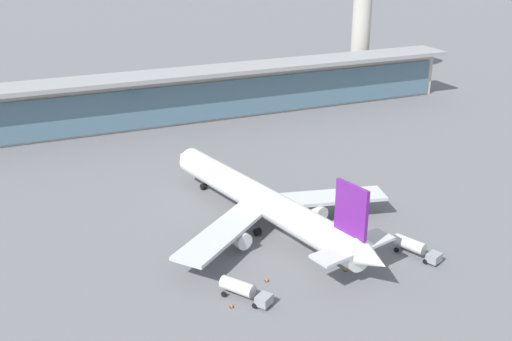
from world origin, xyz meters
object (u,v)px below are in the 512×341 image
service_truck_under_wing_grey (347,217)px  safety_cone_charlie (232,305)px  service_truck_near_nose_grey (243,290)px  safety_cone_bravo (345,269)px  service_truck_mid_apron_grey (415,247)px  safety_cone_alpha (267,280)px  airliner_on_stand (266,202)px  safety_cone_delta (262,291)px

service_truck_under_wing_grey → safety_cone_charlie: size_ratio=4.75×
service_truck_near_nose_grey → safety_cone_bravo: 18.90m
service_truck_mid_apron_grey → safety_cone_alpha: bearing=174.2°
safety_cone_bravo → airliner_on_stand: bearing=106.8°
service_truck_under_wing_grey → safety_cone_alpha: size_ratio=4.75×
service_truck_mid_apron_grey → safety_cone_bravo: bearing=177.8°
service_truck_near_nose_grey → airliner_on_stand: bearing=57.9°
service_truck_near_nose_grey → safety_cone_alpha: 6.43m
airliner_on_stand → service_truck_mid_apron_grey: bearing=-45.8°
service_truck_near_nose_grey → safety_cone_delta: size_ratio=11.94×
airliner_on_stand → safety_cone_delta: (-9.54, -20.27, -4.91)m
safety_cone_alpha → safety_cone_delta: bearing=-125.9°
service_truck_mid_apron_grey → service_truck_under_wing_grey: bearing=103.4°
service_truck_near_nose_grey → service_truck_under_wing_grey: service_truck_near_nose_grey is taller
service_truck_mid_apron_grey → safety_cone_alpha: size_ratio=12.59×
safety_cone_charlie → safety_cone_delta: 6.01m
service_truck_under_wing_grey → service_truck_mid_apron_grey: 16.69m
service_truck_near_nose_grey → service_truck_under_wing_grey: 33.09m
safety_cone_delta → safety_cone_charlie: bearing=-164.5°
safety_cone_bravo → service_truck_under_wing_grey: bearing=58.1°
service_truck_near_nose_grey → safety_cone_delta: service_truck_near_nose_grey is taller
airliner_on_stand → safety_cone_charlie: airliner_on_stand is taller
airliner_on_stand → safety_cone_bravo: (5.92, -19.66, -4.91)m
service_truck_near_nose_grey → service_truck_under_wing_grey: bearing=30.1°
safety_cone_bravo → service_truck_near_nose_grey: bearing=-177.2°
airliner_on_stand → safety_cone_alpha: (-7.48, -17.42, -4.91)m
safety_cone_bravo → safety_cone_delta: same height
airliner_on_stand → safety_cone_charlie: 27.17m
safety_cone_alpha → safety_cone_charlie: (-7.86, -4.47, 0.00)m
service_truck_near_nose_grey → safety_cone_charlie: (-2.44, -1.31, -1.39)m
safety_cone_delta → service_truck_mid_apron_grey: bearing=0.2°
service_truck_under_wing_grey → safety_cone_delta: bearing=-147.1°
safety_cone_delta → safety_cone_bravo: bearing=2.3°
service_truck_mid_apron_grey → safety_cone_charlie: (-34.92, -1.71, -1.39)m
safety_cone_alpha → service_truck_near_nose_grey: bearing=-149.8°
service_truck_near_nose_grey → service_truck_under_wing_grey: (28.61, 16.62, -0.83)m
safety_cone_bravo → service_truck_mid_apron_grey: bearing=-2.2°
safety_cone_alpha → service_truck_mid_apron_grey: bearing=-5.8°
safety_cone_bravo → safety_cone_charlie: bearing=-174.0°
service_truck_mid_apron_grey → safety_cone_alpha: service_truck_mid_apron_grey is taller
service_truck_mid_apron_grey → safety_cone_bravo: 13.74m
service_truck_mid_apron_grey → airliner_on_stand: bearing=134.2°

